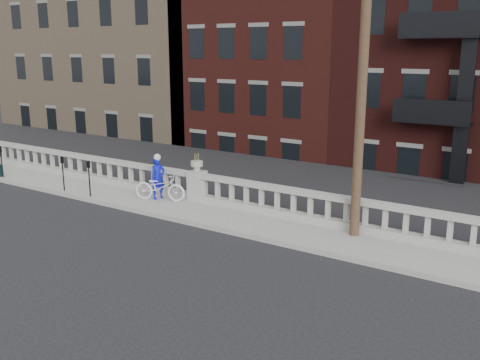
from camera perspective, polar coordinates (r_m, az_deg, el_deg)
name	(u,v)px	position (r m, az deg, el deg)	size (l,w,h in m)	color
ground	(118,235)	(16.93, -12.85, -5.70)	(120.00, 120.00, 0.00)	black
sidewalk	(181,209)	(18.97, -6.31, -3.05)	(32.00, 2.20, 0.15)	gray
balustrade	(197,187)	(19.53, -4.57, -0.80)	(28.00, 0.34, 1.03)	gray
planter_pedestal	(197,182)	(19.48, -4.59, -0.25)	(0.55, 0.55, 1.76)	gray
lower_level	(388,96)	(35.82, 15.55, 8.67)	(80.00, 44.00, 20.80)	#605E59
utility_pole	(363,61)	(15.49, 13.02, 12.29)	(1.60, 0.28, 10.00)	#422D1E
parking_meter_a	(1,158)	(25.11, -24.12, 2.15)	(0.10, 0.09, 1.36)	black
parking_meter_b	(63,170)	(21.84, -18.39, 1.07)	(0.10, 0.09, 1.36)	black
parking_meter_c	(89,174)	(20.70, -15.81, 0.57)	(0.10, 0.09, 1.36)	black
bicycle	(160,187)	(19.72, -8.54, -0.72)	(0.67, 1.92, 1.01)	white
cyclist	(158,178)	(19.87, -8.74, 0.23)	(0.58, 0.38, 1.58)	#0C12C0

